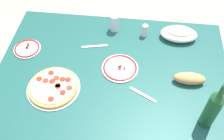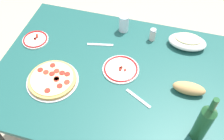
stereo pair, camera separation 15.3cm
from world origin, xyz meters
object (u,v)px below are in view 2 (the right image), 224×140
dining_table (112,83)px  spice_shaker (153,35)px  side_plate_near (121,69)px  wine_bottle (204,122)px  bread_loaf (189,88)px  side_plate_far (35,39)px  water_glass (124,23)px  baked_pasta_dish (187,41)px  pepperoni_pizza (52,79)px

dining_table → spice_shaker: (0.18, 0.35, 0.15)m
dining_table → side_plate_near: side_plate_near is taller
wine_bottle → bread_loaf: size_ratio=1.82×
side_plate_far → bread_loaf: size_ratio=0.94×
water_glass → spice_shaker: 0.21m
baked_pasta_dish → side_plate_far: 0.99m
water_glass → side_plate_near: water_glass is taller
dining_table → bread_loaf: bread_loaf is taller
side_plate_near → spice_shaker: (0.13, 0.31, 0.03)m
wine_bottle → bread_loaf: (-0.07, 0.25, -0.10)m
water_glass → side_plate_far: water_glass is taller
dining_table → pepperoni_pizza: pepperoni_pizza is taller
spice_shaker → side_plate_far: bearing=-163.6°
wine_bottle → side_plate_far: (-1.07, 0.40, -0.13)m
side_plate_near → side_plate_far: same height
water_glass → dining_table: bearing=-86.1°
wine_bottle → pepperoni_pizza: bearing=171.8°
water_glass → wine_bottle: bearing=-50.5°
dining_table → baked_pasta_dish: 0.55m
water_glass → bread_loaf: bearing=-40.3°
water_glass → side_plate_far: 0.59m
spice_shaker → water_glass: bearing=169.5°
dining_table → wine_bottle: 0.63m
baked_pasta_dish → dining_table: bearing=-139.1°
dining_table → wine_bottle: wine_bottle is taller
bread_loaf → spice_shaker: spice_shaker is taller
water_glass → side_plate_near: bearing=-78.6°
pepperoni_pizza → wine_bottle: (0.83, -0.12, 0.12)m
baked_pasta_dish → side_plate_near: 0.47m
pepperoni_pizza → side_plate_far: size_ratio=1.78×
wine_bottle → side_plate_near: 0.57m
pepperoni_pizza → spice_shaker: bearing=45.1°
side_plate_far → bread_loaf: 1.02m
baked_pasta_dish → water_glass: water_glass is taller
side_plate_far → pepperoni_pizza: bearing=-48.6°
pepperoni_pizza → side_plate_near: 0.41m
side_plate_near → bread_loaf: 0.41m
baked_pasta_dish → bread_loaf: (0.04, -0.36, -0.01)m
water_glass → spice_shaker: bearing=-10.5°
dining_table → side_plate_far: bearing=166.9°
wine_bottle → bread_loaf: wine_bottle is taller
bread_loaf → spice_shaker: bearing=126.5°
baked_pasta_dish → pepperoni_pizza: bearing=-145.3°
baked_pasta_dish → bread_loaf: bearing=-83.1°
spice_shaker → baked_pasta_dish: bearing=0.3°
bread_loaf → pepperoni_pizza: bearing=-170.1°
wine_bottle → water_glass: wine_bottle is taller
bread_loaf → baked_pasta_dish: bearing=96.9°
side_plate_far → side_plate_near: bearing=-8.6°
baked_pasta_dish → water_glass: size_ratio=1.98×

